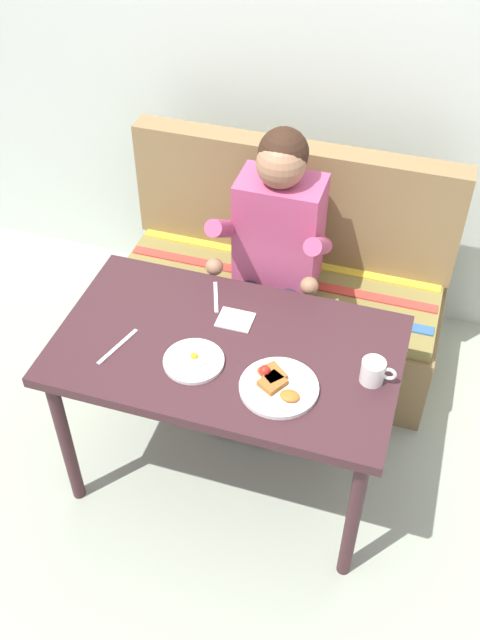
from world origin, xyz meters
The scene contains 11 objects.
ground_plane centered at (0.00, 0.00, 0.00)m, with size 8.00×8.00×0.00m, color #9EA794.
back_wall centered at (0.00, 1.27, 1.30)m, with size 4.40×0.10×2.60m, color silver.
table centered at (0.00, 0.00, 0.65)m, with size 1.20×0.70×0.73m.
couch centered at (0.00, 0.76, 0.33)m, with size 1.44×0.56×1.00m.
person centered at (0.01, 0.59, 0.74)m, with size 0.45×0.61×1.21m.
plate_breakfast centered at (0.22, -0.13, 0.74)m, with size 0.26×0.26×0.05m.
plate_eggs centered at (-0.08, -0.11, 0.74)m, with size 0.21×0.21×0.04m.
coffee_mug centered at (0.51, -0.01, 0.78)m, with size 0.12×0.08×0.09m.
napkin centered at (-0.01, 0.13, 0.73)m, with size 0.13×0.11×0.01m, color silver.
fork centered at (-0.12, 0.23, 0.73)m, with size 0.01×0.17×0.01m, color silver.
knife centered at (-0.36, -0.12, 0.73)m, with size 0.01×0.20×0.01m, color silver.
Camera 1 is at (0.58, -1.67, 2.51)m, focal length 40.71 mm.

